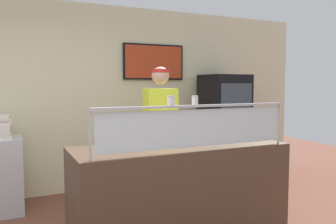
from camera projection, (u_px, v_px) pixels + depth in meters
name	position (u px, v px, depth m)	size (l,w,h in m)	color
ground_plane	(156.00, 217.00, 4.06)	(12.00, 12.00, 0.00)	brown
shop_rear_unit	(119.00, 97.00, 5.25)	(6.51, 0.13, 2.70)	beige
serving_counter	(180.00, 192.00, 3.47)	(2.11, 0.78, 0.95)	#4C3828
sneeze_guard	(197.00, 122.00, 3.12)	(1.94, 0.06, 0.42)	#B2B5BC
pizza_tray	(176.00, 143.00, 3.48)	(0.41, 0.41, 0.04)	#9EA0A8
pizza_server	(181.00, 141.00, 3.48)	(0.07, 0.28, 0.01)	#ADAFB7
parmesan_shaker	(171.00, 101.00, 2.99)	(0.07, 0.07, 0.09)	white
pepper_flake_shaker	(195.00, 101.00, 3.09)	(0.06, 0.06, 0.08)	white
worker_figure	(161.00, 130.00, 4.18)	(0.41, 0.50, 1.76)	#23232D
drink_fridge	(224.00, 128.00, 5.56)	(0.66, 0.64, 1.70)	black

